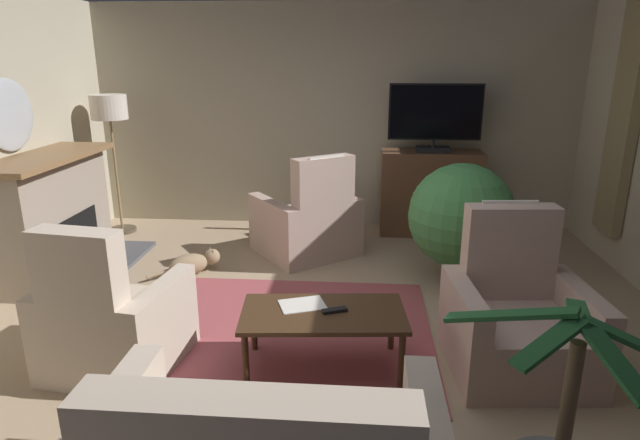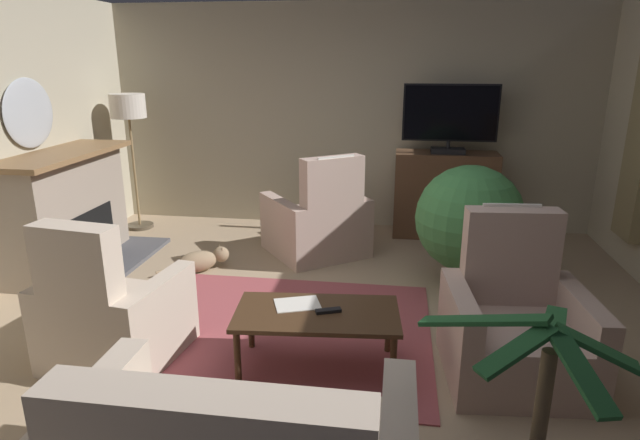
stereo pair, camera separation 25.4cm
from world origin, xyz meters
name	(u,v)px [view 2 (the right image)]	position (x,y,z in m)	size (l,w,h in m)	color
ground_plane	(308,346)	(0.00, 0.00, -0.02)	(6.41, 6.64, 0.04)	tan
wall_back	(349,118)	(0.00, 3.07, 1.33)	(6.41, 0.10, 2.66)	#B2A88E
rug_central	(284,331)	(-0.21, 0.15, 0.01)	(2.25, 1.93, 0.01)	#9E474C
fireplace	(67,213)	(-2.63, 1.20, 0.56)	(0.97, 1.67, 1.17)	#4C4C51
wall_mirror_oval	(29,113)	(-2.87, 1.20, 1.53)	(0.06, 0.71, 0.66)	#B2B7BF
tv_cabinet	(444,197)	(1.16, 2.72, 0.48)	(1.16, 0.47, 1.00)	#402A1C
television	(450,117)	(1.16, 2.66, 1.40)	(1.04, 0.20, 0.77)	black
coffee_table	(317,318)	(0.12, -0.31, 0.38)	(1.13, 0.66, 0.42)	#422B19
tv_remote	(328,311)	(0.19, -0.31, 0.44)	(0.17, 0.05, 0.02)	black
folded_newspaper	(297,304)	(-0.03, -0.22, 0.43)	(0.30, 0.22, 0.01)	silver
armchair_beside_cabinet	(318,224)	(-0.21, 1.89, 0.34)	(1.27, 1.27, 1.12)	#BC9E8E
armchair_near_window	(112,317)	(-1.29, -0.41, 0.33)	(0.90, 0.90, 1.07)	#C6B29E
armchair_in_far_corner	(515,328)	(1.41, -0.17, 0.33)	(0.95, 0.91, 1.09)	#BC9E8E
potted_plant_tall_palm_by_window	(469,220)	(1.26, 1.20, 0.66)	(0.95, 0.95, 1.14)	#3D4C5B
cat	(202,260)	(-1.27, 1.24, 0.11)	(0.63, 0.46, 0.23)	#937A5B
floor_lamp	(129,118)	(-2.55, 2.48, 1.35)	(0.41, 0.41, 1.63)	#4C4233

